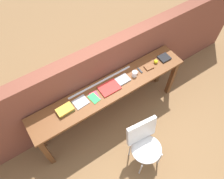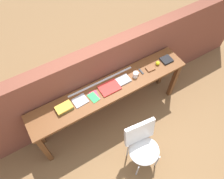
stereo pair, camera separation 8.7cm
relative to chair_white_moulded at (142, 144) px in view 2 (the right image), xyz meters
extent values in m
plane|color=brown|center=(-0.02, 0.55, -0.53)|extent=(40.00, 40.00, 0.00)
cube|color=brown|center=(-0.02, 1.19, 0.17)|extent=(6.00, 0.20, 1.39)
cube|color=brown|center=(-0.02, 0.85, 0.33)|extent=(2.50, 0.44, 0.04)
cube|color=#5B341A|center=(-1.21, 0.69, -0.11)|extent=(0.07, 0.07, 0.84)
cube|color=#5B341A|center=(1.17, 0.69, -0.11)|extent=(0.07, 0.07, 0.84)
cube|color=#5B341A|center=(-1.21, 1.01, -0.11)|extent=(0.07, 0.07, 0.84)
cube|color=#5B341A|center=(1.17, 1.01, -0.11)|extent=(0.07, 0.07, 0.84)
ellipsoid|color=white|center=(-0.01, -0.07, -0.08)|extent=(0.49, 0.47, 0.08)
cube|color=white|center=(0.01, 0.12, 0.16)|extent=(0.45, 0.16, 0.40)
cylinder|color=#B2B2B7|center=(-0.19, -0.20, -0.32)|extent=(0.02, 0.02, 0.41)
cylinder|color=#B2B2B7|center=(0.14, -0.24, -0.32)|extent=(0.02, 0.02, 0.41)
cylinder|color=#B2B2B7|center=(-0.15, 0.11, -0.32)|extent=(0.02, 0.02, 0.41)
cylinder|color=#B2B2B7|center=(0.17, 0.07, -0.32)|extent=(0.02, 0.02, 0.41)
cube|color=olive|center=(-0.72, 0.87, 0.37)|extent=(0.23, 0.15, 0.03)
cube|color=gold|center=(-0.73, 0.87, 0.40)|extent=(0.23, 0.15, 0.02)
cube|color=#9E9EA3|center=(-0.49, 0.87, 0.36)|extent=(0.21, 0.18, 0.01)
cube|color=purple|center=(-0.29, 0.84, 0.35)|extent=(0.13, 0.17, 0.00)
cube|color=#E5334C|center=(-0.28, 0.85, 0.36)|extent=(0.13, 0.17, 0.00)
cube|color=green|center=(-0.30, 0.82, 0.36)|extent=(0.14, 0.18, 0.00)
cube|color=red|center=(-0.03, 0.85, 0.36)|extent=(0.29, 0.22, 0.02)
cube|color=#9E9EA3|center=(0.22, 0.86, 0.37)|extent=(0.20, 0.16, 0.03)
cylinder|color=white|center=(0.41, 0.83, 0.40)|extent=(0.08, 0.08, 0.09)
torus|color=white|center=(0.45, 0.83, 0.40)|extent=(0.06, 0.01, 0.06)
cube|color=black|center=(0.54, 0.86, 0.36)|extent=(0.03, 0.11, 0.02)
cube|color=brown|center=(0.69, 0.83, 0.37)|extent=(0.14, 0.11, 0.02)
sphere|color=yellow|center=(0.84, 0.85, 0.39)|extent=(0.06, 0.06, 0.06)
cube|color=black|center=(1.02, 0.85, 0.37)|extent=(0.18, 0.16, 0.03)
cube|color=silver|center=(-0.07, 1.02, 0.35)|extent=(1.07, 0.03, 0.00)
camera|label=1|loc=(-1.00, -0.67, 2.94)|focal=35.00mm
camera|label=2|loc=(-0.93, -0.72, 2.94)|focal=35.00mm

